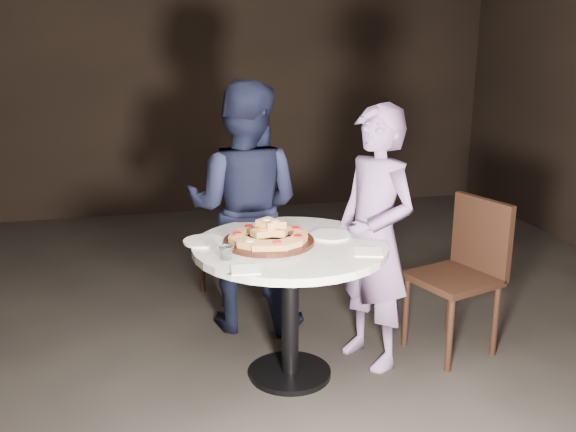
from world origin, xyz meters
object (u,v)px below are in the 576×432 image
at_px(chair_far, 239,232).
at_px(focaccia_pile, 269,234).
at_px(chair_right, 465,265).
at_px(diner_teal, 375,238).
at_px(table, 290,269).
at_px(diner_navy, 244,208).
at_px(water_glass, 226,253).
at_px(serving_board, 269,242).

bearing_deg(chair_far, focaccia_pile, 69.35).
xyz_separation_m(focaccia_pile, chair_far, (0.02, 1.09, -0.32)).
bearing_deg(chair_right, diner_teal, -104.97).
relative_size(table, diner_navy, 0.85).
height_order(focaccia_pile, chair_far, focaccia_pile).
distance_m(table, focaccia_pile, 0.22).
bearing_deg(water_glass, focaccia_pile, 37.58).
bearing_deg(focaccia_pile, chair_right, 3.67).
xyz_separation_m(serving_board, water_glass, (-0.24, -0.19, 0.02)).
relative_size(table, focaccia_pile, 3.11).
height_order(diner_navy, diner_teal, diner_navy).
distance_m(focaccia_pile, diner_navy, 0.67).
bearing_deg(water_glass, diner_teal, 15.64).
xyz_separation_m(serving_board, diner_teal, (0.59, 0.05, -0.04)).
bearing_deg(focaccia_pile, diner_navy, 91.13).
relative_size(chair_right, diner_navy, 0.58).
relative_size(diner_navy, diner_teal, 1.06).
relative_size(table, serving_board, 2.80).
distance_m(table, chair_right, 1.05).
bearing_deg(diner_teal, chair_far, -174.10).
bearing_deg(chair_far, chair_right, 118.21).
distance_m(table, diner_teal, 0.50).
height_order(serving_board, water_glass, water_glass).
bearing_deg(focaccia_pile, water_glass, -142.42).
distance_m(chair_far, chair_right, 1.52).
bearing_deg(water_glass, chair_far, 78.61).
distance_m(chair_far, diner_navy, 0.51).
bearing_deg(serving_board, chair_right, 3.67).
bearing_deg(diner_teal, diner_navy, -158.71).
height_order(focaccia_pile, diner_navy, diner_navy).
xyz_separation_m(diner_navy, diner_teal, (0.60, -0.62, -0.04)).
bearing_deg(chair_far, diner_teal, 98.75).
xyz_separation_m(water_glass, diner_teal, (0.83, 0.23, -0.06)).
height_order(chair_far, chair_right, chair_right).
distance_m(focaccia_pile, chair_far, 1.14).
bearing_deg(diner_navy, table, 122.80).
relative_size(serving_board, chair_far, 0.56).
distance_m(serving_board, chair_far, 1.13).
height_order(water_glass, diner_navy, diner_navy).
height_order(serving_board, diner_navy, diner_navy).
height_order(table, focaccia_pile, focaccia_pile).
distance_m(serving_board, focaccia_pile, 0.04).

